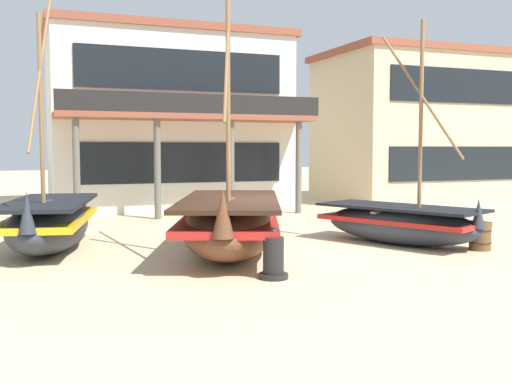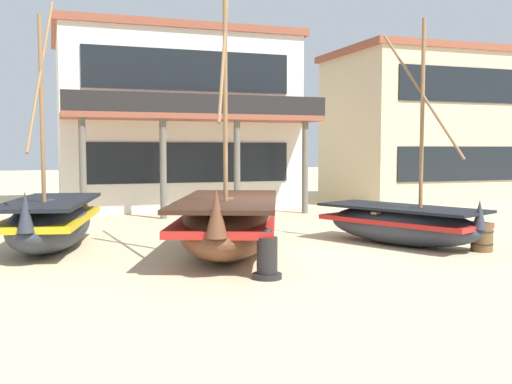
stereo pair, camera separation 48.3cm
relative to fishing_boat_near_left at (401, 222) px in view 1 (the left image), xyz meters
The scene contains 8 objects.
ground_plane 3.72m from the fishing_boat_near_left, behind, with size 120.00×120.00×0.00m, color #CCB78E.
fishing_boat_near_left is the anchor object (origin of this frame).
fishing_boat_centre_large 4.71m from the fishing_boat_near_left, behind, with size 4.11×6.09×7.14m.
fishing_boat_far_right 8.96m from the fishing_boat_near_left, 165.99° to the left, with size 2.77×5.04×6.27m.
capstan_winch 5.43m from the fishing_boat_near_left, 150.77° to the right, with size 0.58×0.58×0.99m.
wooden_barrel 2.00m from the fishing_boat_near_left, 49.03° to the right, with size 0.56×0.56×0.70m.
harbor_building_main 13.71m from the fishing_boat_near_left, 105.08° to the left, with size 10.07×8.96×7.46m.
harbor_building_annex 14.62m from the fishing_boat_near_left, 50.42° to the left, with size 10.30×6.24×7.07m.
Camera 1 is at (-5.43, -13.18, 2.51)m, focal length 41.56 mm.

